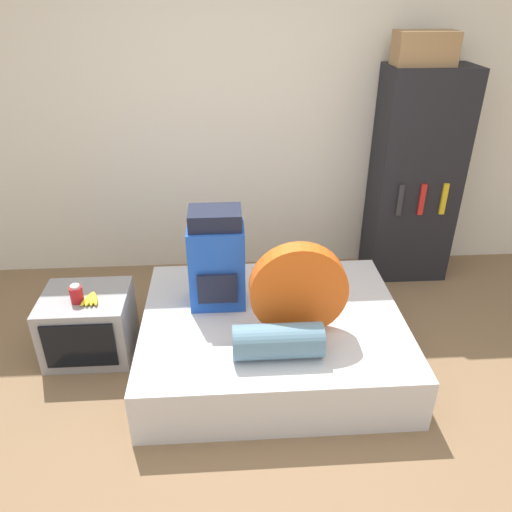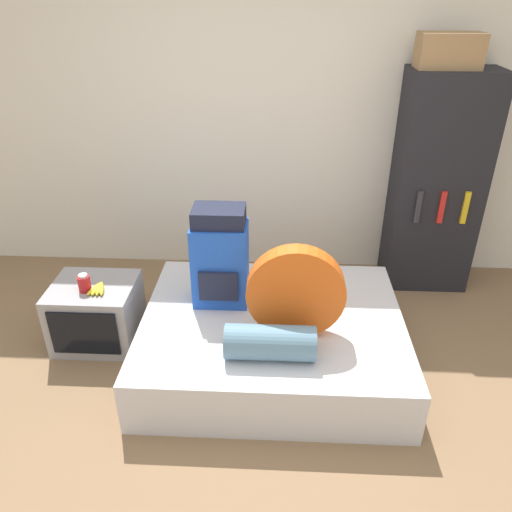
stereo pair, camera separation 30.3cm
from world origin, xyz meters
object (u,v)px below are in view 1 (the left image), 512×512
at_px(television, 89,324).
at_px(cardboard_box, 425,48).
at_px(sleeping_roll, 278,341).
at_px(bookshelf, 415,178).
at_px(canister, 76,294).
at_px(tent_bag, 298,290).
at_px(backpack, 217,260).

bearing_deg(television, cardboard_box, 21.02).
height_order(sleeping_roll, bookshelf, bookshelf).
relative_size(canister, bookshelf, 0.07).
xyz_separation_m(television, bookshelf, (2.50, 0.95, 0.64)).
bearing_deg(bookshelf, tent_bag, -131.53).
bearing_deg(backpack, cardboard_box, 30.81).
xyz_separation_m(canister, cardboard_box, (2.43, 0.98, 1.34)).
relative_size(television, canister, 4.53).
height_order(tent_bag, bookshelf, bookshelf).
relative_size(backpack, sleeping_roll, 1.30).
xyz_separation_m(sleeping_roll, bookshelf, (1.27, 1.51, 0.41)).
bearing_deg(canister, backpack, 4.92).
relative_size(backpack, canister, 5.39).
xyz_separation_m(backpack, sleeping_roll, (0.35, -0.57, -0.22)).
height_order(tent_bag, cardboard_box, cardboard_box).
bearing_deg(tent_bag, television, 167.12).
relative_size(tent_bag, bookshelf, 0.34).
height_order(tent_bag, television, tent_bag).
xyz_separation_m(television, canister, (-0.02, -0.06, 0.29)).
bearing_deg(cardboard_box, television, -158.98).
height_order(sleeping_roll, cardboard_box, cardboard_box).
bearing_deg(sleeping_roll, canister, 158.45).
distance_m(tent_bag, canister, 1.43).
relative_size(sleeping_roll, bookshelf, 0.30).
bearing_deg(bookshelf, television, -159.12).
bearing_deg(bookshelf, cardboard_box, -162.85).
relative_size(tent_bag, television, 1.04).
distance_m(sleeping_roll, canister, 1.35).
bearing_deg(canister, bookshelf, 21.90).
relative_size(backpack, television, 1.19).
bearing_deg(sleeping_roll, cardboard_box, 51.56).
relative_size(bookshelf, cardboard_box, 4.04).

